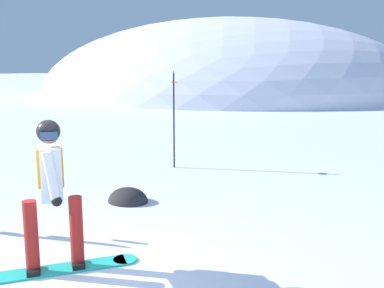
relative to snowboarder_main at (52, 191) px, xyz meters
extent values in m
ellipsoid|color=white|center=(-9.98, 31.37, -0.92)|extent=(31.39, 28.25, 12.56)
cube|color=#23B7A3|center=(0.02, -0.02, -0.91)|extent=(1.31, 1.30, 0.02)
cylinder|color=#23B7A3|center=(0.58, 0.53, -0.91)|extent=(0.28, 0.28, 0.02)
cube|color=black|center=(0.19, 0.15, -0.86)|extent=(0.28, 0.28, 0.06)
cube|color=black|center=(-0.15, -0.19, -0.86)|extent=(0.28, 0.28, 0.06)
cylinder|color=maroon|center=(0.19, 0.15, -0.48)|extent=(0.15, 0.15, 0.82)
cylinder|color=maroon|center=(-0.15, -0.19, -0.48)|extent=(0.15, 0.15, 0.82)
cube|color=silver|center=(0.02, -0.02, 0.22)|extent=(0.41, 0.41, 0.58)
cylinder|color=silver|center=(-0.14, 0.14, 0.22)|extent=(0.20, 0.20, 0.57)
cylinder|color=silver|center=(0.18, -0.19, 0.22)|extent=(0.20, 0.20, 0.57)
sphere|color=black|center=(-0.13, 0.18, -0.03)|extent=(0.11, 0.11, 0.11)
sphere|color=black|center=(0.23, -0.17, -0.03)|extent=(0.11, 0.11, 0.11)
cube|color=orange|center=(-0.12, 0.12, 0.24)|extent=(0.33, 0.32, 0.44)
cube|color=orange|center=(-0.19, 0.19, 0.16)|extent=(0.18, 0.18, 0.20)
sphere|color=#9E7051|center=(0.02, -0.02, 0.64)|extent=(0.21, 0.21, 0.21)
sphere|color=black|center=(0.02, -0.02, 0.67)|extent=(0.25, 0.25, 0.25)
cube|color=navy|center=(0.11, -0.11, 0.64)|extent=(0.14, 0.14, 0.08)
cylinder|color=black|center=(-1.18, 5.15, 0.14)|extent=(0.04, 0.04, 2.13)
cylinder|color=orange|center=(-1.18, 5.15, 1.03)|extent=(0.20, 0.20, 0.02)
cone|color=black|center=(-1.18, 5.15, 1.25)|extent=(0.04, 0.04, 0.08)
ellipsoid|color=#282628|center=(-0.68, 2.49, -0.92)|extent=(0.71, 0.60, 0.50)
camera|label=1|loc=(3.36, -3.51, 1.33)|focal=40.70mm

